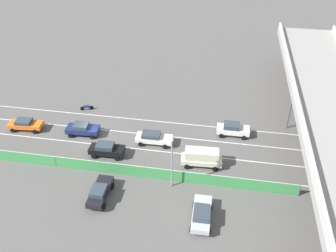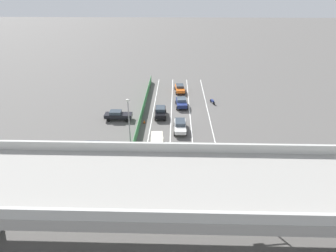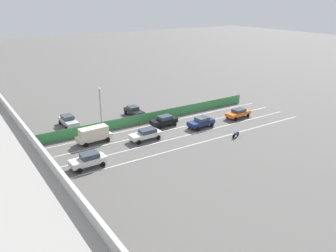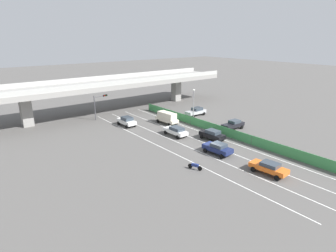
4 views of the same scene
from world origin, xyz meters
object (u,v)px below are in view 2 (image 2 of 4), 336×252
(car_taxi_orange, at_px, (180,88))
(parked_sedan_dark, at_px, (118,115))
(car_sedan_black, at_px, (160,111))
(traffic_light, at_px, (238,182))
(car_sedan_white, at_px, (180,125))
(car_van_cream, at_px, (157,144))
(car_sedan_navy, at_px, (181,102))
(street_lamp, at_px, (129,116))
(parked_wagon_silver, at_px, (94,149))
(car_hatchback_white, at_px, (210,161))
(motorcycle, at_px, (212,101))
(traffic_cone, at_px, (144,122))

(car_taxi_orange, distance_m, parked_sedan_dark, 17.58)
(car_sedan_black, bearing_deg, traffic_light, 111.17)
(car_sedan_white, bearing_deg, traffic_light, 107.28)
(car_van_cream, bearing_deg, car_sedan_white, -116.16)
(car_sedan_black, relative_size, traffic_light, 0.89)
(car_sedan_navy, bearing_deg, street_lamp, 60.13)
(car_taxi_orange, distance_m, car_sedan_black, 13.01)
(car_van_cream, relative_size, parked_wagon_silver, 1.05)
(car_hatchback_white, distance_m, car_sedan_black, 16.66)
(motorcycle, relative_size, street_lamp, 0.28)
(car_taxi_orange, relative_size, parked_sedan_dark, 1.02)
(car_van_cream, bearing_deg, car_hatchback_white, 153.09)
(car_sedan_white, height_order, car_van_cream, car_van_cream)
(motorcycle, bearing_deg, car_sedan_navy, 15.50)
(car_sedan_black, distance_m, motorcycle, 11.39)
(car_sedan_white, distance_m, car_van_cream, 7.26)
(traffic_light, bearing_deg, street_lamp, -47.36)
(parked_wagon_silver, bearing_deg, car_sedan_navy, -125.10)
(car_sedan_black, bearing_deg, car_sedan_white, 122.73)
(motorcycle, distance_m, traffic_cone, 15.01)
(car_sedan_white, bearing_deg, parked_sedan_dark, -19.21)
(car_sedan_navy, bearing_deg, car_sedan_white, 88.08)
(car_sedan_navy, height_order, parked_sedan_dark, car_sedan_navy)
(car_hatchback_white, relative_size, parked_sedan_dark, 0.94)
(car_sedan_black, bearing_deg, parked_sedan_dark, 12.38)
(car_taxi_orange, relative_size, motorcycle, 2.49)
(car_sedan_navy, relative_size, parked_wagon_silver, 0.94)
(traffic_cone, bearing_deg, parked_sedan_dark, -14.06)
(car_sedan_white, distance_m, parked_sedan_dark, 11.02)
(car_sedan_white, xyz_separation_m, traffic_cone, (5.87, -2.49, -0.62))
(car_sedan_black, distance_m, parked_sedan_dark, 7.24)
(car_taxi_orange, bearing_deg, street_lamp, 70.91)
(car_sedan_navy, xyz_separation_m, car_taxi_orange, (0.24, -8.05, -0.05))
(car_hatchback_white, bearing_deg, parked_wagon_silver, -9.82)
(motorcycle, relative_size, parked_wagon_silver, 0.40)
(car_sedan_navy, bearing_deg, car_sedan_black, 50.91)
(car_sedan_white, relative_size, street_lamp, 0.71)
(traffic_light, xyz_separation_m, street_lamp, (12.70, -13.80, 0.53))
(car_hatchback_white, relative_size, street_lamp, 0.65)
(car_sedan_white, relative_size, car_taxi_orange, 1.00)
(car_sedan_white, relative_size, car_sedan_black, 1.08)
(car_sedan_white, bearing_deg, car_van_cream, 63.84)
(car_hatchback_white, xyz_separation_m, car_sedan_black, (6.95, -15.14, -0.03))
(car_van_cream, xyz_separation_m, car_taxi_orange, (-3.28, -24.23, -0.39))
(car_taxi_orange, height_order, traffic_cone, car_taxi_orange)
(car_van_cream, height_order, parked_sedan_dark, car_van_cream)
(parked_sedan_dark, xyz_separation_m, traffic_light, (-15.81, 21.01, 2.61))
(car_hatchback_white, bearing_deg, traffic_cone, -52.68)
(car_sedan_white, xyz_separation_m, motorcycle, (-6.26, -11.32, -0.44))
(car_sedan_navy, bearing_deg, traffic_light, 100.64)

